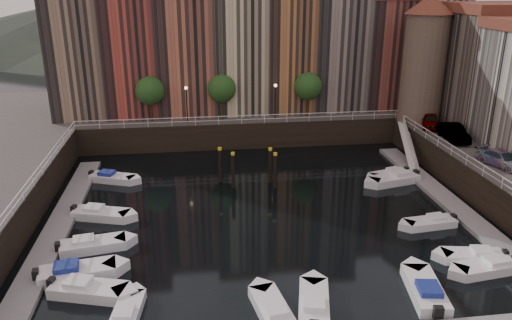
{
  "coord_description": "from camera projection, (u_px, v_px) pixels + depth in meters",
  "views": [
    {
      "loc": [
        -5.56,
        -37.59,
        18.34
      ],
      "look_at": [
        0.01,
        4.0,
        3.03
      ],
      "focal_mm": 35.0,
      "sensor_mm": 36.0,
      "label": 1
    }
  ],
  "objects": [
    {
      "name": "boat_near_0",
      "position": [
        127.0,
        314.0,
        28.49
      ],
      "size": [
        1.94,
        4.16,
        0.94
      ],
      "rotation": [
        0.0,
        0.0,
        1.45
      ],
      "color": "white",
      "rests_on": "ground"
    },
    {
      "name": "car_c",
      "position": [
        502.0,
        160.0,
        42.81
      ],
      "size": [
        3.22,
        4.92,
        1.32
      ],
      "primitive_type": "imported",
      "rotation": [
        0.0,
        0.0,
        0.33
      ],
      "color": "gray",
      "rests_on": "quay_right"
    },
    {
      "name": "boat_left_0",
      "position": [
        87.0,
        290.0,
        30.56
      ],
      "size": [
        5.07,
        3.06,
        1.14
      ],
      "rotation": [
        0.0,
        0.0,
        -0.29
      ],
      "color": "white",
      "rests_on": "ground"
    },
    {
      "name": "boat_left_2",
      "position": [
        91.0,
        245.0,
        35.71
      ],
      "size": [
        4.93,
        2.48,
        1.11
      ],
      "rotation": [
        0.0,
        0.0,
        0.17
      ],
      "color": "white",
      "rests_on": "ground"
    },
    {
      "name": "dock_right",
      "position": [
        449.0,
        202.0,
        43.01
      ],
      "size": [
        2.0,
        28.0,
        0.35
      ],
      "primitive_type": "cube",
      "color": "gray",
      "rests_on": "ground"
    },
    {
      "name": "gangway",
      "position": [
        408.0,
        143.0,
        52.76
      ],
      "size": [
        2.78,
        8.32,
        3.73
      ],
      "color": "white",
      "rests_on": "ground"
    },
    {
      "name": "boat_right_0",
      "position": [
        488.0,
        267.0,
        32.98
      ],
      "size": [
        4.64,
        2.18,
        1.04
      ],
      "rotation": [
        0.0,
        0.0,
        3.27
      ],
      "color": "white",
      "rests_on": "ground"
    },
    {
      "name": "boat_right_2",
      "position": [
        431.0,
        223.0,
        39.09
      ],
      "size": [
        4.3,
        1.93,
        0.97
      ],
      "rotation": [
        0.0,
        0.0,
        3.24
      ],
      "color": "white",
      "rests_on": "ground"
    },
    {
      "name": "boat_near_3",
      "position": [
        426.0,
        291.0,
        30.44
      ],
      "size": [
        2.62,
        5.24,
        1.18
      ],
      "rotation": [
        0.0,
        0.0,
        1.41
      ],
      "color": "white",
      "rests_on": "ground"
    },
    {
      "name": "corner_tower",
      "position": [
        424.0,
        58.0,
        54.48
      ],
      "size": [
        5.2,
        5.2,
        13.8
      ],
      "color": "#6B5B4C",
      "rests_on": "quay_right"
    },
    {
      "name": "boat_left_4",
      "position": [
        112.0,
        178.0,
        47.78
      ],
      "size": [
        4.68,
        3.12,
        1.06
      ],
      "rotation": [
        0.0,
        0.0,
        -0.37
      ],
      "color": "white",
      "rests_on": "ground"
    },
    {
      "name": "boat_near_2",
      "position": [
        314.0,
        305.0,
        29.19
      ],
      "size": [
        2.75,
        4.93,
        1.1
      ],
      "rotation": [
        0.0,
        0.0,
        1.34
      ],
      "color": "white",
      "rests_on": "ground"
    },
    {
      "name": "railings",
      "position": [
        255.0,
        149.0,
        45.23
      ],
      "size": [
        36.08,
        34.04,
        0.52
      ],
      "color": "white",
      "rests_on": "ground"
    },
    {
      "name": "mountains",
      "position": [
        213.0,
        17.0,
        141.9
      ],
      "size": [
        145.0,
        100.0,
        18.0
      ],
      "color": "#2D382D",
      "rests_on": "ground"
    },
    {
      "name": "boat_right_4",
      "position": [
        390.0,
        174.0,
        48.69
      ],
      "size": [
        4.3,
        2.55,
        0.96
      ],
      "rotation": [
        0.0,
        0.0,
        3.42
      ],
      "color": "white",
      "rests_on": "ground"
    },
    {
      "name": "dock_left",
      "position": [
        59.0,
        225.0,
        38.96
      ],
      "size": [
        2.0,
        28.0,
        0.35
      ],
      "primitive_type": "cube",
      "color": "gray",
      "rests_on": "ground"
    },
    {
      "name": "boat_right_3",
      "position": [
        395.0,
        179.0,
        47.38
      ],
      "size": [
        5.24,
        2.92,
        1.17
      ],
      "rotation": [
        0.0,
        0.0,
        3.38
      ],
      "color": "white",
      "rests_on": "ground"
    },
    {
      "name": "street_lamps",
      "position": [
        231.0,
        96.0,
        55.85
      ],
      "size": [
        10.36,
        0.36,
        4.18
      ],
      "color": "black",
      "rests_on": "quay_far"
    },
    {
      "name": "boat_near_1",
      "position": [
        273.0,
        311.0,
        28.65
      ],
      "size": [
        2.38,
        4.75,
        1.07
      ],
      "rotation": [
        0.0,
        0.0,
        1.73
      ],
      "color": "white",
      "rests_on": "ground"
    },
    {
      "name": "boat_left_3",
      "position": [
        100.0,
        214.0,
        40.43
      ],
      "size": [
        4.94,
        3.04,
        1.11
      ],
      "rotation": [
        0.0,
        0.0,
        -0.31
      ],
      "color": "white",
      "rests_on": "ground"
    },
    {
      "name": "ground",
      "position": [
        262.0,
        210.0,
        41.98
      ],
      "size": [
        200.0,
        200.0,
        0.0
      ],
      "primitive_type": "plane",
      "color": "black",
      "rests_on": "ground"
    },
    {
      "name": "boat_right_1",
      "position": [
        474.0,
        256.0,
        34.34
      ],
      "size": [
        4.49,
        2.27,
        1.01
      ],
      "rotation": [
        0.0,
        0.0,
        2.97
      ],
      "color": "white",
      "rests_on": "ground"
    },
    {
      "name": "mooring_pilings",
      "position": [
        250.0,
        169.0,
        46.49
      ],
      "size": [
        5.27,
        2.51,
        3.78
      ],
      "color": "black",
      "rests_on": "ground"
    },
    {
      "name": "quay_far",
      "position": [
        234.0,
        114.0,
        65.67
      ],
      "size": [
        80.0,
        20.0,
        3.0
      ],
      "primitive_type": "cube",
      "color": "black",
      "rests_on": "ground"
    },
    {
      "name": "car_b",
      "position": [
        453.0,
        133.0,
        49.69
      ],
      "size": [
        2.14,
        5.01,
        1.61
      ],
      "primitive_type": "imported",
      "rotation": [
        0.0,
        0.0,
        -0.09
      ],
      "color": "gray",
      "rests_on": "quay_right"
    },
    {
      "name": "far_terrace",
      "position": [
        262.0,
        43.0,
        60.51
      ],
      "size": [
        48.7,
        10.3,
        17.5
      ],
      "color": "#91775C",
      "rests_on": "quay_far"
    },
    {
      "name": "boat_left_1",
      "position": [
        76.0,
        272.0,
        32.38
      ],
      "size": [
        5.23,
        2.57,
        1.17
      ],
      "rotation": [
        0.0,
        0.0,
        0.15
      ],
      "color": "white",
      "rests_on": "ground"
    },
    {
      "name": "car_a",
      "position": [
        431.0,
        122.0,
        53.94
      ],
      "size": [
        3.13,
        4.74,
        1.5
      ],
      "primitive_type": "imported",
      "rotation": [
        0.0,
        0.0,
        -0.34
      ],
      "color": "gray",
      "rests_on": "quay_right"
    },
    {
      "name": "promenade_trees",
      "position": [
        228.0,
        89.0,
        56.5
      ],
      "size": [
        21.2,
        3.2,
        5.2
      ],
      "color": "black",
      "rests_on": "quay_far"
    }
  ]
}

